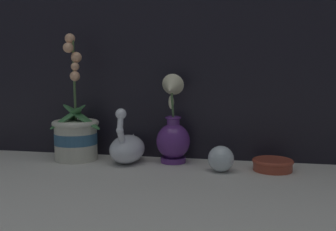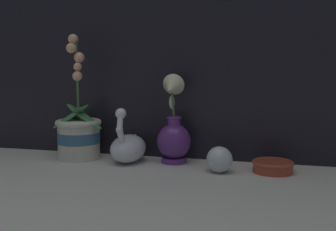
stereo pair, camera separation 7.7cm
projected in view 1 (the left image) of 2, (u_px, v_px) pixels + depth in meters
The scene contains 6 objects.
ground_plane at pixel (159, 174), 1.14m from camera, with size 2.80×2.80×0.00m, color beige.
orchid_potted_plant at pixel (76, 133), 1.31m from camera, with size 0.18×0.17×0.42m.
swan_figurine at pixel (127, 147), 1.27m from camera, with size 0.11×0.18×0.18m.
blue_vase at pixel (173, 133), 1.26m from camera, with size 0.11×0.13×0.29m.
glass_sphere at pixel (221, 159), 1.16m from camera, with size 0.08×0.08×0.08m.
amber_dish at pixel (273, 164), 1.17m from camera, with size 0.12×0.12×0.03m.
Camera 1 is at (0.24, -1.09, 0.30)m, focal length 42.00 mm.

